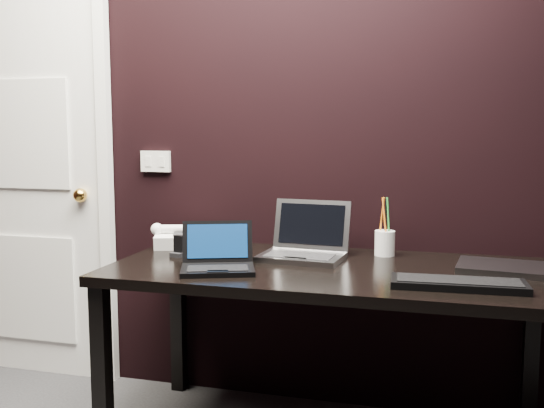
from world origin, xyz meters
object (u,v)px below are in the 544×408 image
(door, at_px, (26,174))
(ext_keyboard, at_px, (458,284))
(desk_phone, at_px, (179,237))
(mobile_phone, at_px, (178,249))
(desk, at_px, (329,286))
(pen_cup, at_px, (385,242))
(closed_laptop, at_px, (505,268))
(netbook, at_px, (218,261))
(silver_laptop, at_px, (304,248))

(door, height_order, ext_keyboard, door)
(desk_phone, relative_size, mobile_phone, 2.83)
(desk, relative_size, pen_cup, 6.81)
(closed_laptop, distance_m, pen_cup, 0.50)
(desk, height_order, closed_laptop, closed_laptop)
(pen_cup, bearing_deg, closed_laptop, -20.26)
(ext_keyboard, bearing_deg, netbook, 178.03)
(silver_laptop, xyz_separation_m, pen_cup, (0.32, 0.14, 0.01))
(silver_laptop, height_order, desk_phone, silver_laptop)
(netbook, relative_size, desk_phone, 1.33)
(door, relative_size, desk_phone, 8.40)
(closed_laptop, height_order, desk_phone, desk_phone)
(ext_keyboard, distance_m, closed_laptop, 0.35)
(desk_phone, bearing_deg, pen_cup, 3.56)
(desk, xyz_separation_m, silver_laptop, (-0.13, 0.13, 0.12))
(closed_laptop, height_order, pen_cup, pen_cup)
(ext_keyboard, relative_size, pen_cup, 1.81)
(mobile_phone, bearing_deg, door, 160.45)
(desk, bearing_deg, closed_laptop, 8.66)
(desk, relative_size, mobile_phone, 18.89)
(desk, xyz_separation_m, desk_phone, (-0.73, 0.21, 0.12))
(desk, distance_m, netbook, 0.45)
(door, xyz_separation_m, mobile_phone, (1.00, -0.36, -0.27))
(door, xyz_separation_m, netbook, (1.25, -0.55, -0.27))
(ext_keyboard, relative_size, closed_laptop, 1.21)
(desk, bearing_deg, netbook, -156.37)
(silver_laptop, bearing_deg, door, 170.89)
(netbook, height_order, desk_phone, netbook)
(netbook, bearing_deg, mobile_phone, 142.11)
(mobile_phone, xyz_separation_m, pen_cup, (0.84, 0.25, 0.02))
(door, xyz_separation_m, desk_phone, (0.92, -0.16, -0.26))
(door, height_order, netbook, door)
(netbook, relative_size, closed_laptop, 0.91)
(desk, bearing_deg, silver_laptop, 134.16)
(door, height_order, silver_laptop, door)
(netbook, xyz_separation_m, mobile_phone, (-0.25, 0.19, -0.00))
(door, height_order, pen_cup, door)
(door, bearing_deg, netbook, -23.68)
(door, relative_size, desk, 1.26)
(closed_laptop, bearing_deg, mobile_phone, -176.42)
(netbook, relative_size, mobile_phone, 3.77)
(mobile_phone, bearing_deg, ext_keyboard, -11.22)
(desk, relative_size, desk_phone, 6.67)
(closed_laptop, relative_size, mobile_phone, 4.14)
(ext_keyboard, xyz_separation_m, closed_laptop, (0.18, 0.30, -0.00))
(ext_keyboard, bearing_deg, desk_phone, 160.87)
(netbook, distance_m, desk_phone, 0.51)
(desk_phone, xyz_separation_m, mobile_phone, (0.08, -0.20, -0.01))
(netbook, distance_m, closed_laptop, 1.09)
(mobile_phone, bearing_deg, silver_laptop, 12.29)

